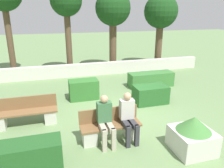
% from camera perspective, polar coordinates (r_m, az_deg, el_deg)
% --- Properties ---
extents(ground_plane, '(60.00, 60.00, 0.00)m').
position_cam_1_polar(ground_plane, '(7.78, 2.99, -7.25)').
color(ground_plane, '#6B8956').
extents(perimeter_wall, '(12.72, 0.30, 0.68)m').
position_cam_1_polar(perimeter_wall, '(12.13, -4.60, 3.94)').
color(perimeter_wall, beige).
rests_on(perimeter_wall, ground_plane).
extents(bench_front, '(1.65, 0.48, 0.87)m').
position_cam_1_polar(bench_front, '(6.07, -0.38, -11.62)').
color(bench_front, brown).
rests_on(bench_front, ground_plane).
extents(bench_left_side, '(1.94, 0.48, 0.87)m').
position_cam_1_polar(bench_left_side, '(7.30, -21.71, -7.49)').
color(bench_left_side, brown).
rests_on(bench_left_side, ground_plane).
extents(person_seated_man, '(0.38, 0.64, 1.34)m').
position_cam_1_polar(person_seated_man, '(5.72, -1.72, -8.96)').
color(person_seated_man, '#B2A893').
rests_on(person_seated_man, ground_plane).
extents(person_seated_woman, '(0.38, 0.64, 1.34)m').
position_cam_1_polar(person_seated_woman, '(5.89, 4.28, -8.11)').
color(person_seated_woman, '#333338').
rests_on(person_seated_woman, ground_plane).
extents(hedge_block_near_left, '(2.10, 0.69, 0.66)m').
position_cam_1_polar(hedge_block_near_left, '(10.40, 10.11, 1.19)').
color(hedge_block_near_left, '#3D7A38').
rests_on(hedge_block_near_left, ground_plane).
extents(hedge_block_near_right, '(1.26, 0.75, 0.68)m').
position_cam_1_polar(hedge_block_near_right, '(8.51, 10.00, -2.69)').
color(hedge_block_near_right, '#286028').
rests_on(hedge_block_near_right, ground_plane).
extents(hedge_block_mid_left, '(2.17, 0.60, 0.66)m').
position_cam_1_polar(hedge_block_mid_left, '(5.46, -24.82, -17.30)').
color(hedge_block_mid_left, '#235623').
rests_on(hedge_block_mid_left, ground_plane).
extents(hedge_block_mid_right, '(1.15, 0.64, 0.78)m').
position_cam_1_polar(hedge_block_mid_right, '(8.83, -7.40, -1.42)').
color(hedge_block_mid_right, '#33702D').
rests_on(hedge_block_mid_right, ground_plane).
extents(planter_corner_right, '(0.95, 0.95, 0.94)m').
position_cam_1_polar(planter_corner_right, '(5.94, 20.33, -12.32)').
color(planter_corner_right, beige).
rests_on(planter_corner_right, ground_plane).
extents(tree_center_left, '(1.68, 1.68, 4.76)m').
position_cam_1_polar(tree_center_left, '(12.41, -11.87, 19.89)').
color(tree_center_left, brown).
rests_on(tree_center_left, ground_plane).
extents(tree_center_right, '(2.00, 2.00, 4.55)m').
position_cam_1_polar(tree_center_right, '(12.98, 0.25, 18.72)').
color(tree_center_right, brown).
rests_on(tree_center_right, ground_plane).
extents(tree_rightmost, '(2.01, 2.01, 4.37)m').
position_cam_1_polar(tree_rightmost, '(14.03, 12.61, 17.59)').
color(tree_rightmost, brown).
rests_on(tree_rightmost, ground_plane).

